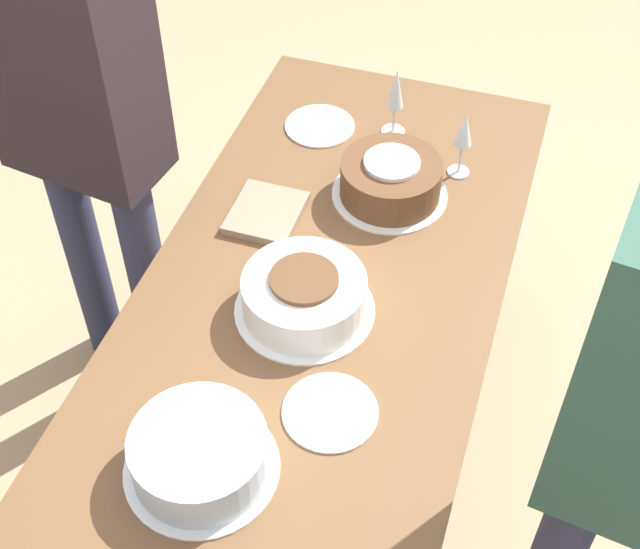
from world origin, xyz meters
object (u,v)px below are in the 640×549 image
object	(u,v)px
cake_back_decorated	(200,455)
wine_glass_far	(396,93)
person_watching	(75,99)
cake_center_white	(304,295)
cake_front_chocolate	(391,180)
wine_glass_near	(464,134)

from	to	relation	value
cake_back_decorated	wine_glass_far	xyz separation A→B (m)	(1.14, -0.08, 0.08)
cake_back_decorated	person_watching	bearing A→B (deg)	40.57
cake_center_white	cake_front_chocolate	distance (m)	0.44
wine_glass_near	cake_front_chocolate	bearing A→B (deg)	133.69
cake_center_white	wine_glass_near	xyz separation A→B (m)	(0.58, -0.23, 0.08)
cake_center_white	cake_back_decorated	size ratio (longest dim) A/B	1.04
wine_glass_near	wine_glass_far	distance (m)	0.24
cake_center_white	cake_front_chocolate	xyz separation A→B (m)	(0.44, -0.08, 0.00)
cake_back_decorated	person_watching	world-z (taller)	person_watching
cake_back_decorated	wine_glass_far	distance (m)	1.15
wine_glass_near	wine_glass_far	xyz separation A→B (m)	(0.11, 0.21, 0.00)
cake_back_decorated	wine_glass_near	bearing A→B (deg)	-15.76
cake_back_decorated	wine_glass_far	world-z (taller)	wine_glass_far
cake_front_chocolate	cake_back_decorated	bearing A→B (deg)	170.95
cake_front_chocolate	wine_glass_far	distance (m)	0.27
cake_center_white	wine_glass_far	bearing A→B (deg)	-1.91
wine_glass_near	person_watching	size ratio (longest dim) A/B	0.11
wine_glass_far	cake_center_white	bearing A→B (deg)	178.09
cake_front_chocolate	cake_back_decorated	size ratio (longest dim) A/B	0.97
wine_glass_near	cake_back_decorated	bearing A→B (deg)	164.24
cake_back_decorated	wine_glass_near	size ratio (longest dim) A/B	1.63
wine_glass_far	wine_glass_near	bearing A→B (deg)	-118.70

